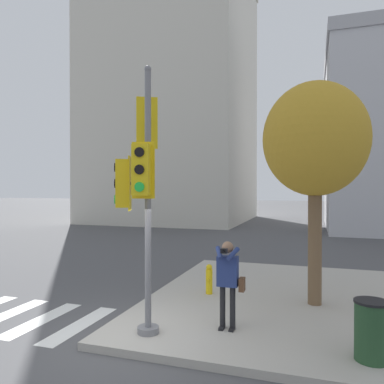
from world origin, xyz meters
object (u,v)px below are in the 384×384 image
at_px(traffic_signal_pole, 140,177).
at_px(street_tree, 315,141).
at_px(fire_hydrant, 209,279).
at_px(trash_bin, 372,330).
at_px(person_photographer, 228,276).

distance_m(traffic_signal_pole, street_tree, 4.35).
distance_m(fire_hydrant, trash_bin, 4.46).
bearing_deg(fire_hydrant, trash_bin, -39.06).
bearing_deg(street_tree, traffic_signal_pole, -137.26).
bearing_deg(trash_bin, person_photographer, 166.14).
relative_size(traffic_signal_pole, trash_bin, 5.26).
relative_size(street_tree, fire_hydrant, 6.83).
distance_m(street_tree, fire_hydrant, 4.34).
height_order(street_tree, fire_hydrant, street_tree).
height_order(traffic_signal_pole, street_tree, street_tree).
distance_m(traffic_signal_pole, fire_hydrant, 3.94).
bearing_deg(traffic_signal_pole, street_tree, 42.74).
bearing_deg(traffic_signal_pole, trash_bin, 1.83).
bearing_deg(street_tree, trash_bin, -72.69).
bearing_deg(fire_hydrant, person_photographer, -65.55).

